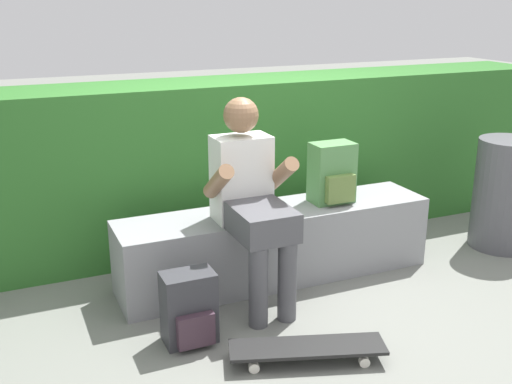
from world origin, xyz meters
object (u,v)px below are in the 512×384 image
object	(u,v)px
backpack_on_bench	(333,174)
trash_bin	(505,194)
bench_main	(276,244)
skateboard_near_person	(307,348)
backpack_on_ground	(189,309)
person_skater	(251,196)

from	to	relation	value
backpack_on_bench	trash_bin	xyz separation A→B (m)	(1.37, -0.17, -0.27)
bench_main	skateboard_near_person	world-z (taller)	bench_main
backpack_on_bench	backpack_on_ground	distance (m)	1.37
skateboard_near_person	backpack_on_ground	world-z (taller)	backpack_on_ground
skateboard_near_person	trash_bin	xyz separation A→B (m)	(2.05, 0.78, 0.33)
bench_main	skateboard_near_person	distance (m)	1.01
bench_main	trash_bin	world-z (taller)	trash_bin
person_skater	backpack_on_bench	xyz separation A→B (m)	(0.67, 0.21, 0.00)
trash_bin	person_skater	bearing A→B (deg)	-179.04
bench_main	skateboard_near_person	bearing A→B (deg)	-106.02
backpack_on_bench	trash_bin	bearing A→B (deg)	-7.15
skateboard_near_person	trash_bin	size ratio (longest dim) A/B	1.01
person_skater	backpack_on_bench	world-z (taller)	person_skater
bench_main	backpack_on_bench	bearing A→B (deg)	-1.34
backpack_on_bench	trash_bin	size ratio (longest dim) A/B	0.49
bench_main	person_skater	size ratio (longest dim) A/B	1.69
bench_main	backpack_on_bench	world-z (taller)	backpack_on_bench
bench_main	trash_bin	xyz separation A→B (m)	(1.77, -0.18, 0.17)
bench_main	person_skater	xyz separation A→B (m)	(-0.27, -0.22, 0.43)
bench_main	trash_bin	bearing A→B (deg)	-5.84
skateboard_near_person	bench_main	bearing A→B (deg)	73.98
person_skater	skateboard_near_person	xyz separation A→B (m)	(-0.01, -0.74, -0.60)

